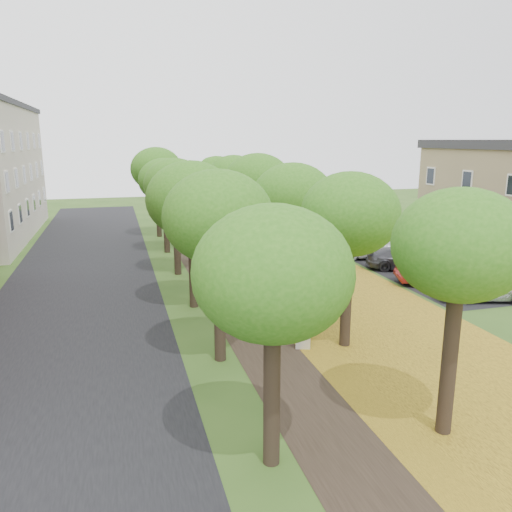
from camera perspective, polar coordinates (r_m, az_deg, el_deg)
ground at (r=13.74m, az=11.15°, el=-20.65°), size 120.00×120.00×0.00m
street_asphalt at (r=26.29m, az=-19.63°, el=-4.42°), size 8.00×70.00×0.01m
footpath at (r=26.77m, az=-3.41°, el=-3.35°), size 3.20×70.00×0.01m
leaf_verge at (r=28.21m, az=6.57°, el=-2.55°), size 7.50×70.00×0.01m
parking_lot at (r=33.11m, az=19.65°, el=-0.89°), size 9.00×16.00×0.01m
tree_row_west at (r=25.44m, az=-8.44°, el=6.98°), size 3.66×33.66×6.52m
tree_row_east at (r=26.48m, az=1.99°, el=7.35°), size 3.66×33.66×6.52m
bench at (r=19.55m, az=5.06°, el=-8.24°), size 1.12×2.02×0.92m
car_silver at (r=26.50m, az=24.50°, el=-3.05°), size 4.65×2.83×1.48m
car_red at (r=28.42m, az=20.16°, el=-1.64°), size 4.70×2.82×1.46m
car_grey at (r=31.15m, az=16.55°, el=-0.30°), size 4.78×3.20×1.29m
car_white at (r=33.94m, az=13.57°, el=1.16°), size 5.90×3.69×1.52m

